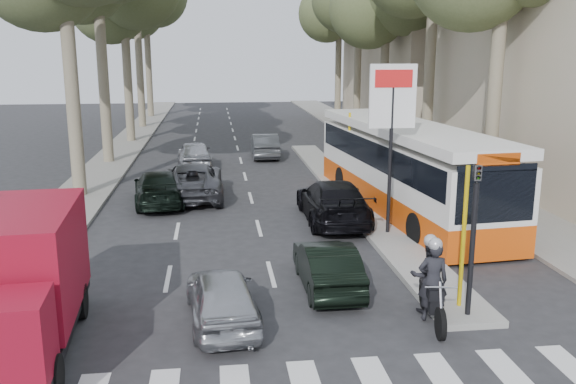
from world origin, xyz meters
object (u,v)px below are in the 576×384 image
red_truck (19,281)px  city_bus (405,165)px  dark_hatchback (327,265)px  silver_hatchback (222,296)px  motorcycle (431,280)px

red_truck → city_bus: bearing=38.2°
dark_hatchback → city_bus: city_bus is taller
silver_hatchback → motorcycle: (4.72, -0.36, 0.29)m
silver_hatchback → red_truck: bearing=6.3°
city_bus → silver_hatchback: bearing=-133.3°
silver_hatchback → dark_hatchback: size_ratio=0.98×
silver_hatchback → dark_hatchback: (2.72, 1.72, -0.01)m
dark_hatchback → red_truck: red_truck is taller
dark_hatchback → motorcycle: size_ratio=1.59×
silver_hatchback → motorcycle: 4.74m
dark_hatchback → silver_hatchback: bearing=32.1°
red_truck → dark_hatchback: bearing=17.2°
silver_hatchback → dark_hatchback: silver_hatchback is taller
red_truck → motorcycle: (8.74, 0.49, -0.59)m
red_truck → silver_hatchback: bearing=8.2°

